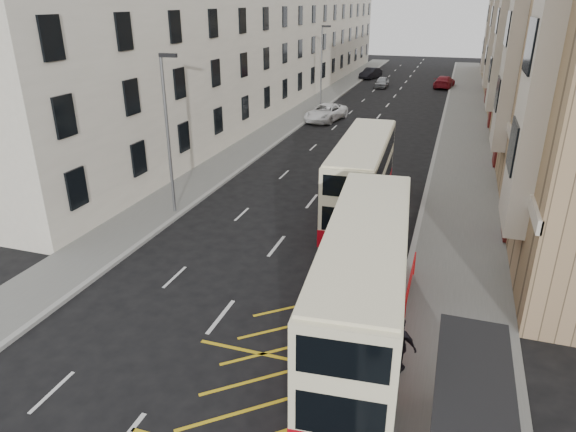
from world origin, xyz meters
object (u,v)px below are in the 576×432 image
(bus_shelter, at_px, (477,410))
(car_dark, at_px, (371,73))
(double_decker_rear, at_px, (362,177))
(pedestrian_far, at_px, (399,345))
(car_silver, at_px, (382,82))
(street_lamp_near, at_px, (168,127))
(street_lamp_far, at_px, (322,62))
(white_van, at_px, (326,113))
(double_decker_front, at_px, (363,286))
(car_red, at_px, (444,82))

(bus_shelter, relative_size, car_dark, 0.93)
(bus_shelter, relative_size, double_decker_rear, 0.42)
(pedestrian_far, distance_m, car_silver, 55.72)
(street_lamp_near, relative_size, car_dark, 1.75)
(street_lamp_near, xyz_separation_m, street_lamp_far, (0.00, 30.00, 0.00))
(street_lamp_far, bearing_deg, car_dark, 87.20)
(white_van, distance_m, car_dark, 28.99)
(pedestrian_far, bearing_deg, double_decker_rear, -55.38)
(car_dark, bearing_deg, pedestrian_far, -63.70)
(double_decker_front, height_order, double_decker_rear, double_decker_front)
(street_lamp_far, distance_m, double_decker_front, 39.69)
(double_decker_front, bearing_deg, street_lamp_far, 101.69)
(street_lamp_far, bearing_deg, white_van, -70.74)
(double_decker_rear, height_order, car_red, double_decker_rear)
(white_van, xyz_separation_m, car_dark, (-0.77, 28.98, -0.00))
(street_lamp_far, xyz_separation_m, pedestrian_far, (12.70, -39.10, -3.58))
(car_silver, bearing_deg, pedestrian_far, -81.14)
(street_lamp_far, distance_m, pedestrian_far, 41.26)
(double_decker_rear, bearing_deg, bus_shelter, -72.87)
(double_decker_rear, xyz_separation_m, car_dark, (-8.10, 50.53, -1.30))
(bus_shelter, xyz_separation_m, pedestrian_far, (-1.99, 3.30, -1.08))
(white_van, bearing_deg, car_dark, 101.74)
(double_decker_front, bearing_deg, bus_shelter, -57.98)
(street_lamp_far, relative_size, double_decker_rear, 0.78)
(street_lamp_far, xyz_separation_m, white_van, (1.92, -5.49, -3.88))
(pedestrian_far, xyz_separation_m, white_van, (-10.78, 33.61, -0.30))
(double_decker_front, bearing_deg, car_dark, 94.46)
(car_dark, height_order, car_red, car_dark)
(double_decker_front, distance_m, car_dark, 62.30)
(bus_shelter, bearing_deg, pedestrian_far, 121.17)
(bus_shelter, height_order, double_decker_rear, double_decker_rear)
(street_lamp_far, relative_size, car_silver, 2.06)
(bus_shelter, distance_m, car_silver, 59.33)
(bus_shelter, distance_m, double_decker_rear, 16.29)
(double_decker_rear, height_order, white_van, double_decker_rear)
(bus_shelter, distance_m, street_lamp_far, 44.94)
(bus_shelter, height_order, street_lamp_near, street_lamp_near)
(double_decker_front, xyz_separation_m, car_silver, (-7.46, 53.88, -1.48))
(bus_shelter, bearing_deg, white_van, 109.10)
(street_lamp_near, xyz_separation_m, white_van, (1.92, 24.51, -3.88))
(pedestrian_far, relative_size, white_van, 0.33)
(double_decker_front, relative_size, car_red, 2.08)
(pedestrian_far, bearing_deg, car_dark, -60.89)
(white_van, distance_m, car_silver, 21.50)
(bus_shelter, bearing_deg, street_lamp_far, 109.12)
(street_lamp_near, bearing_deg, double_decker_rear, 17.76)
(street_lamp_far, relative_size, car_dark, 1.75)
(street_lamp_near, bearing_deg, double_decker_front, -35.02)
(bus_shelter, bearing_deg, double_decker_front, 126.99)
(white_van, bearing_deg, car_silver, 94.96)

